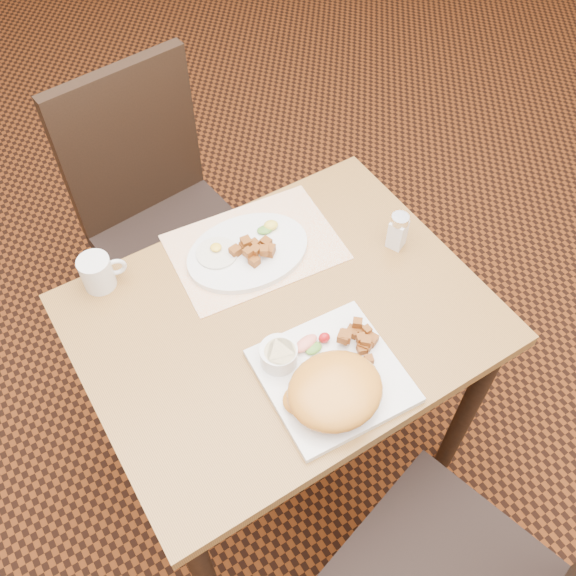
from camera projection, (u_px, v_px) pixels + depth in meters
The scene contains 15 objects.
ground at pixel (284, 449), 2.05m from camera, with size 8.00×8.00×0.00m, color black.
table at pixel (283, 341), 1.54m from camera, with size 0.90×0.70×0.75m.
chair_far at pixel (161, 211), 1.94m from camera, with size 0.46×0.47×0.97m.
placemat at pixel (255, 247), 1.57m from camera, with size 0.40×0.28×0.00m, color white.
plate_square at pixel (332, 376), 1.35m from camera, with size 0.28×0.28×0.02m, color silver.
plate_oval at pixel (248, 252), 1.55m from camera, with size 0.30×0.23×0.02m, color silver, non-canonical shape.
hollandaise_mound at pixel (334, 391), 1.28m from camera, with size 0.20×0.18×0.07m.
ramekin at pixel (279, 355), 1.34m from camera, with size 0.08×0.08×0.04m.
garnish_sq at pixel (312, 343), 1.38m from camera, with size 0.09×0.05×0.03m.
fried_egg at pixel (217, 252), 1.53m from camera, with size 0.10×0.10×0.02m.
garnish_ov at pixel (269, 227), 1.58m from camera, with size 0.06×0.04×0.02m.
salt_shaker at pixel (398, 230), 1.54m from camera, with size 0.06×0.06×0.10m.
coffee_mug at pixel (98, 272), 1.47m from camera, with size 0.11×0.07×0.08m.
home_fries_sq at pixel (360, 339), 1.37m from camera, with size 0.09×0.10×0.04m.
home_fries_ov at pixel (255, 249), 1.53m from camera, with size 0.10×0.08×0.04m.
Camera 1 is at (-0.43, -0.70, 1.95)m, focal length 40.00 mm.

